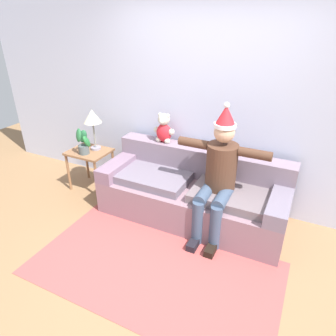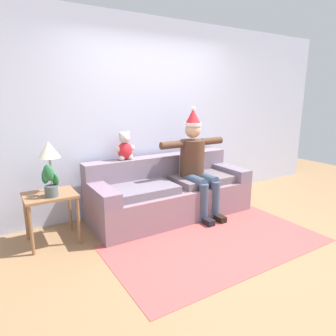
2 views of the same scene
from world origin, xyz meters
name	(u,v)px [view 1 (image 1 of 2)]	position (x,y,z in m)	size (l,w,h in m)	color
ground_plane	(154,268)	(0.00, 0.00, 0.00)	(10.00, 10.00, 0.00)	#956E49
back_wall	(212,100)	(0.00, 1.55, 1.35)	(7.00, 0.10, 2.70)	silver
couch	(193,193)	(0.00, 1.04, 0.32)	(2.23, 0.87, 0.80)	gray
person_seated	(219,173)	(0.34, 0.87, 0.76)	(1.02, 0.77, 1.50)	#503223
teddy_bear	(164,129)	(-0.54, 1.30, 0.97)	(0.29, 0.17, 0.38)	red
side_table	(90,157)	(-1.57, 1.03, 0.48)	(0.55, 0.46, 0.58)	#8F6341
table_lamp	(92,118)	(-1.52, 1.12, 1.03)	(0.24, 0.24, 0.57)	gray
potted_plant	(83,143)	(-1.57, 0.94, 0.74)	(0.21, 0.23, 0.38)	#505C5E
area_rug	(154,268)	(0.00, 0.00, 0.00)	(2.46, 1.35, 0.01)	#B44D4A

